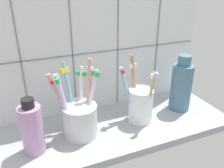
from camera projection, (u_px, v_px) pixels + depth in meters
counter_slab at (112, 130)px, 62.13cm from camera, size 64.00×22.00×2.00cm
tile_wall_back at (94, 38)px, 63.12cm from camera, size 64.00×2.20×45.00cm
toothbrush_cup_left at (80, 117)px, 56.81cm from camera, size 12.59×10.33×18.33cm
toothbrush_cup_right at (140, 103)px, 62.40cm from camera, size 8.75×9.15×17.36cm
ceramic_vase at (181, 86)px, 67.21cm from camera, size 5.87×5.87×16.33cm
soap_bottle at (32, 129)px, 50.83cm from camera, size 4.82×4.82×13.19cm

